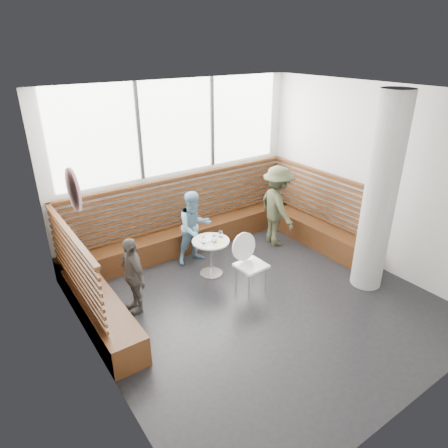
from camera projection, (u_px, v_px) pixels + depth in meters
room at (264, 210)px, 5.70m from camera, size 5.00×5.00×3.20m
booth at (200, 238)px, 7.51m from camera, size 5.00×2.50×1.44m
concrete_column at (380, 196)px, 6.21m from camera, size 0.50×0.50×3.20m
wall_art at (73, 190)px, 4.42m from camera, size 0.03×0.50×0.50m
cafe_table at (211, 250)px, 6.95m from camera, size 0.65×0.65×0.67m
cafe_chair at (248, 258)px, 6.47m from camera, size 0.47×0.46×0.99m
adult_man at (277, 206)px, 7.88m from camera, size 0.81×1.16×1.63m
child_back at (195, 228)px, 7.28m from camera, size 0.69×0.55×1.38m
child_left at (133, 275)px, 5.96m from camera, size 0.31×0.72×1.23m
plate_near at (205, 240)px, 6.87m from camera, size 0.22×0.22×0.02m
plate_far at (210, 238)px, 6.95m from camera, size 0.21×0.21×0.01m
glass_left at (204, 240)px, 6.75m from camera, size 0.07×0.07×0.11m
glass_mid at (214, 239)px, 6.79m from camera, size 0.08×0.08×0.12m
glass_right at (221, 234)px, 6.98m from camera, size 0.07×0.07×0.11m
menu_card at (219, 243)px, 6.76m from camera, size 0.22×0.18×0.00m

